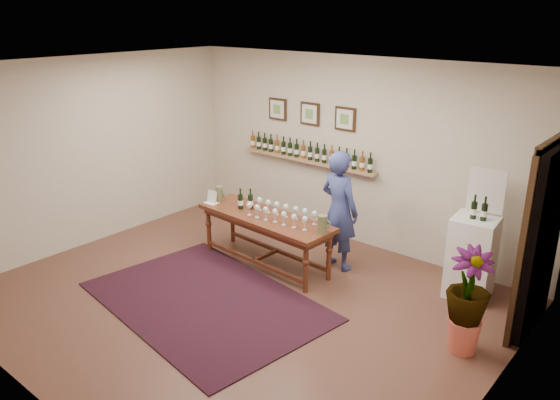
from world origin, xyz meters
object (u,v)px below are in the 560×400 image
Objects in this scene: display_pedestal at (472,257)px; potted_plant at (467,301)px; person at (339,210)px; tasting_table at (265,223)px.

potted_plant is (0.42, -1.20, 0.07)m from display_pedestal.
person is at bearing 159.07° from potted_plant.
person reaches higher than tasting_table.
person reaches higher than display_pedestal.
potted_plant is 0.60× the size of person.
display_pedestal is at bearing 24.30° from tasting_table.
display_pedestal is 0.62× the size of person.
potted_plant is at bearing -1.13° from tasting_table.
display_pedestal is 1.79m from person.
potted_plant reaches higher than tasting_table.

